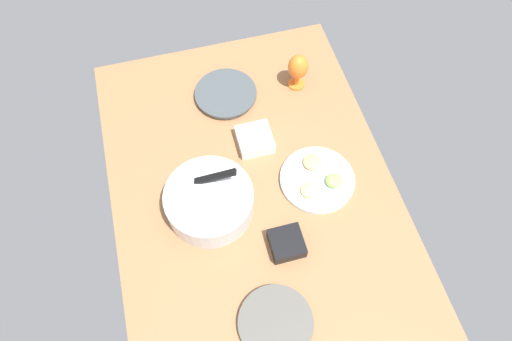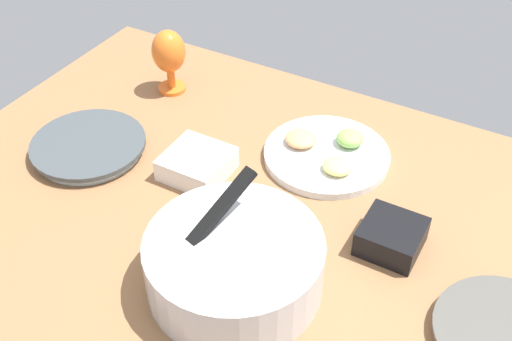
% 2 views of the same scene
% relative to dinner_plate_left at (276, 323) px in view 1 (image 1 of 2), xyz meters
% --- Properties ---
extents(ground_plane, '(1.60, 1.04, 0.04)m').
position_rel_dinner_plate_left_xyz_m(ground_plane, '(0.44, -0.05, -0.03)').
color(ground_plane, '#8C603D').
extents(dinner_plate_left, '(0.24, 0.24, 0.02)m').
position_rel_dinner_plate_left_xyz_m(dinner_plate_left, '(0.00, 0.00, 0.00)').
color(dinner_plate_left, silver).
rests_on(dinner_plate_left, ground_plane).
extents(dinner_plate_right, '(0.26, 0.26, 0.03)m').
position_rel_dinner_plate_left_xyz_m(dinner_plate_right, '(0.94, -0.05, 0.00)').
color(dinner_plate_right, silver).
rests_on(dinner_plate_right, ground_plane).
extents(mixing_bowl, '(0.31, 0.31, 0.19)m').
position_rel_dinner_plate_left_xyz_m(mixing_bowl, '(0.45, 0.11, 0.05)').
color(mixing_bowl, silver).
rests_on(mixing_bowl, ground_plane).
extents(fruit_platter, '(0.28, 0.28, 0.05)m').
position_rel_dinner_plate_left_xyz_m(fruit_platter, '(0.46, -0.30, 0.00)').
color(fruit_platter, silver).
rests_on(fruit_platter, ground_plane).
extents(hurricane_glass_orange, '(0.08, 0.08, 0.17)m').
position_rel_dinner_plate_left_xyz_m(hurricane_glass_orange, '(0.92, -0.36, 0.09)').
color(hurricane_glass_orange, orange).
rests_on(hurricane_glass_orange, ground_plane).
extents(square_bowl_black, '(0.11, 0.11, 0.06)m').
position_rel_dinner_plate_left_xyz_m(square_bowl_black, '(0.24, -0.11, 0.02)').
color(square_bowl_black, black).
rests_on(square_bowl_black, ground_plane).
extents(square_bowl_white, '(0.13, 0.13, 0.05)m').
position_rel_dinner_plate_left_xyz_m(square_bowl_white, '(0.68, -0.11, 0.02)').
color(square_bowl_white, white).
rests_on(square_bowl_white, ground_plane).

